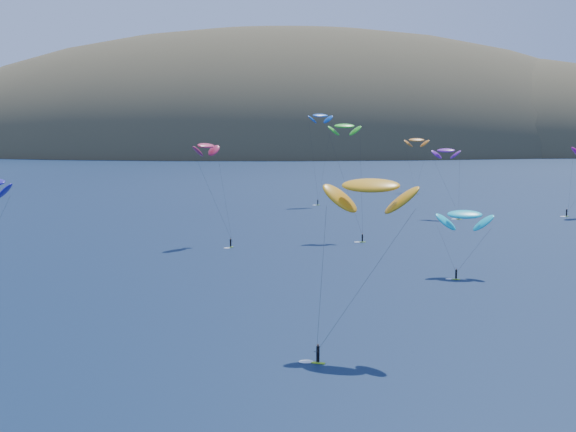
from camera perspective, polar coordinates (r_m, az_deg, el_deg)
The scene contains 8 objects.
island at distance 619.42m, azimuth 1.89°, elevation 3.71°, with size 730.00×300.00×210.00m.
kitesurfer_2 at distance 89.15m, azimuth 5.89°, elevation 2.16°, with size 12.68×11.16×20.93m.
kitesurfer_3 at distance 171.59m, azimuth 4.04°, elevation 6.38°, with size 7.05×10.41×25.60m.
kitesurfer_4 at distance 236.62m, azimuth 2.31°, elevation 7.14°, with size 8.10×7.25×28.06m.
kitesurfer_5 at distance 133.37m, azimuth 12.46°, elevation 0.11°, with size 9.38×7.69×12.30m.
kitesurfer_6 at distance 209.78m, azimuth 11.18°, elevation 4.58°, with size 7.67×9.34×19.03m.
kitesurfer_9 at distance 163.94m, azimuth -5.85°, elevation 4.97°, with size 9.04×11.48×21.78m.
kitesurfer_11 at distance 278.84m, azimuth 9.13°, elevation 5.36°, with size 8.34×11.88×20.02m.
Camera 1 is at (-8.41, -54.14, 25.68)m, focal length 50.00 mm.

